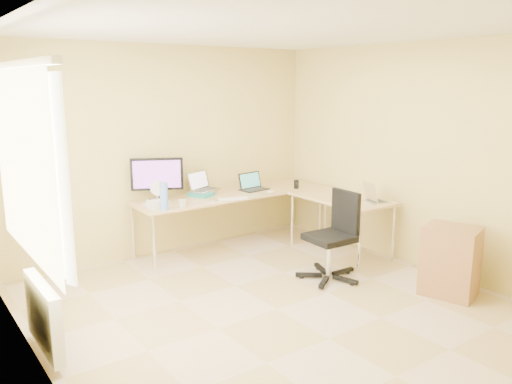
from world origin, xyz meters
TOP-DOWN VIEW (x-y plane):
  - floor at (0.00, 0.00)m, footprint 4.50×4.50m
  - ceiling at (0.00, 0.00)m, footprint 4.50×4.50m
  - wall_back at (0.00, 2.25)m, footprint 4.50×0.00m
  - wall_left at (-2.10, 0.00)m, footprint 0.00×4.50m
  - wall_right at (2.10, 0.00)m, footprint 0.00×4.50m
  - desk_main at (0.72, 1.85)m, footprint 2.65×0.70m
  - desk_return at (1.70, 0.85)m, footprint 0.70×1.30m
  - monitor at (-0.26, 2.01)m, footprint 0.65×0.46m
  - book_stack at (0.30, 1.94)m, footprint 0.30×0.34m
  - laptop_center at (0.39, 2.01)m, footprint 0.47×0.42m
  - laptop_black at (1.07, 1.86)m, footprint 0.40×0.31m
  - keyboard at (0.53, 1.55)m, footprint 0.39×0.22m
  - mouse at (1.12, 1.55)m, footprint 0.11×0.09m
  - mug at (-0.17, 1.55)m, footprint 0.12×0.12m
  - cd_stack at (0.29, 1.62)m, footprint 0.14×0.14m
  - water_bottle at (-0.40, 1.55)m, footprint 0.11×0.11m
  - papers at (-0.40, 1.84)m, footprint 0.25×0.33m
  - white_box at (-0.40, 1.71)m, footprint 0.25×0.19m
  - desk_fan at (-0.27, 2.00)m, footprint 0.25×0.25m
  - black_cup at (1.59, 1.60)m, footprint 0.07×0.07m
  - laptop_return at (1.85, 0.41)m, footprint 0.36×0.31m
  - office_chair at (0.96, 0.29)m, footprint 0.62×0.62m
  - cabinet at (1.66, -0.76)m, footprint 0.56×0.62m
  - radiator at (-2.03, 0.40)m, footprint 0.09×0.80m
  - window at (-2.05, 0.40)m, footprint 0.10×1.80m

SIDE VIEW (x-z plane):
  - floor at x=0.00m, z-range 0.00..0.00m
  - radiator at x=-2.03m, z-range 0.07..0.62m
  - cabinet at x=1.66m, z-range 0.00..0.72m
  - desk_main at x=0.72m, z-range 0.00..0.73m
  - desk_return at x=1.70m, z-range 0.00..0.73m
  - office_chair at x=0.96m, z-range 0.01..0.99m
  - papers at x=-0.40m, z-range 0.73..0.74m
  - keyboard at x=0.53m, z-range 0.73..0.75m
  - cd_stack at x=0.29m, z-range 0.73..0.76m
  - mouse at x=1.12m, z-range 0.73..0.77m
  - book_stack at x=0.30m, z-range 0.73..0.78m
  - white_box at x=-0.40m, z-range 0.73..0.81m
  - mug at x=-0.17m, z-range 0.73..0.82m
  - black_cup at x=1.59m, z-range 0.73..0.84m
  - laptop_return at x=1.85m, z-range 0.73..0.93m
  - laptop_black at x=1.07m, z-range 0.73..0.96m
  - desk_fan at x=-0.27m, z-range 0.73..0.98m
  - water_bottle at x=-0.40m, z-range 0.73..1.05m
  - laptop_center at x=0.39m, z-range 0.78..1.03m
  - monitor at x=-0.26m, z-range 0.73..1.27m
  - wall_back at x=0.00m, z-range -0.95..3.55m
  - wall_left at x=-2.10m, z-range -0.95..3.55m
  - wall_right at x=2.10m, z-range -0.95..3.55m
  - window at x=-2.05m, z-range 0.85..2.25m
  - ceiling at x=0.00m, z-range 2.60..2.60m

